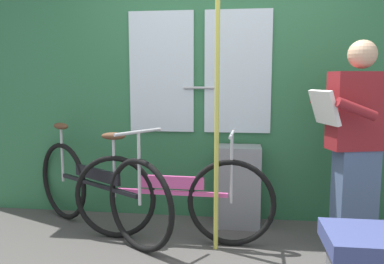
{
  "coord_description": "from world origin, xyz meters",
  "views": [
    {
      "loc": [
        0.19,
        -2.44,
        1.3
      ],
      "look_at": [
        -0.19,
        0.61,
        0.89
      ],
      "focal_mm": 36.86,
      "sensor_mm": 36.0,
      "label": 1
    }
  ],
  "objects_px": {
    "bicycle_near_door": "(97,189)",
    "trash_bin_by_wall": "(238,186)",
    "passenger_reading_newspaper": "(356,141)",
    "handrail_pole": "(217,96)",
    "bicycle_leaning_behind": "(171,197)"
  },
  "relations": [
    {
      "from": "handrail_pole",
      "to": "passenger_reading_newspaper",
      "type": "bearing_deg",
      "value": 8.63
    },
    {
      "from": "bicycle_near_door",
      "to": "handrail_pole",
      "type": "xyz_separation_m",
      "value": [
        1.02,
        -0.2,
        0.8
      ]
    },
    {
      "from": "trash_bin_by_wall",
      "to": "handrail_pole",
      "type": "xyz_separation_m",
      "value": [
        -0.16,
        -0.53,
        0.82
      ]
    },
    {
      "from": "bicycle_leaning_behind",
      "to": "passenger_reading_newspaper",
      "type": "height_order",
      "value": "passenger_reading_newspaper"
    },
    {
      "from": "bicycle_leaning_behind",
      "to": "passenger_reading_newspaper",
      "type": "bearing_deg",
      "value": 4.93
    },
    {
      "from": "passenger_reading_newspaper",
      "to": "handrail_pole",
      "type": "relative_size",
      "value": 0.67
    },
    {
      "from": "bicycle_near_door",
      "to": "passenger_reading_newspaper",
      "type": "height_order",
      "value": "passenger_reading_newspaper"
    },
    {
      "from": "passenger_reading_newspaper",
      "to": "trash_bin_by_wall",
      "type": "xyz_separation_m",
      "value": [
        -0.88,
        0.37,
        -0.48
      ]
    },
    {
      "from": "passenger_reading_newspaper",
      "to": "handrail_pole",
      "type": "height_order",
      "value": "handrail_pole"
    },
    {
      "from": "handrail_pole",
      "to": "bicycle_leaning_behind",
      "type": "bearing_deg",
      "value": 166.12
    },
    {
      "from": "bicycle_near_door",
      "to": "trash_bin_by_wall",
      "type": "relative_size",
      "value": 2.1
    },
    {
      "from": "bicycle_leaning_behind",
      "to": "trash_bin_by_wall",
      "type": "distance_m",
      "value": 0.69
    },
    {
      "from": "bicycle_leaning_behind",
      "to": "handrail_pole",
      "type": "bearing_deg",
      "value": -11.66
    },
    {
      "from": "bicycle_leaning_behind",
      "to": "trash_bin_by_wall",
      "type": "bearing_deg",
      "value": 41.65
    },
    {
      "from": "bicycle_near_door",
      "to": "trash_bin_by_wall",
      "type": "xyz_separation_m",
      "value": [
        1.19,
        0.33,
        -0.02
      ]
    }
  ]
}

